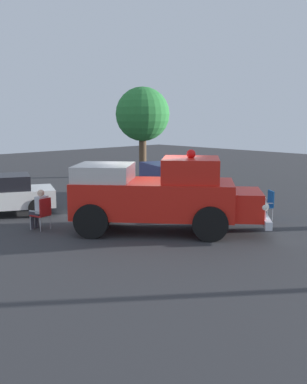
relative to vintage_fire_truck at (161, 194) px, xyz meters
name	(u,v)px	position (x,y,z in m)	size (l,w,h in m)	color
ground_plane	(150,226)	(0.24, 0.77, -1.20)	(60.00, 60.00, 0.00)	#333335
vintage_fire_truck	(161,194)	(0.00, 0.00, 0.00)	(5.50, 5.94, 2.59)	black
parked_pickup	(180,177)	(4.61, 3.47, -0.21)	(3.37, 5.13, 1.90)	black
lawn_chair_near_truck	(43,211)	(-2.53, 2.78, -0.61)	(0.61, 0.60, 1.02)	#B7BABF
lawn_chair_by_car	(267,203)	(3.88, -1.37, -0.61)	(0.68, 0.68, 1.02)	#B7BABF
spectator_seated	(40,208)	(-2.57, 2.91, -0.50)	(0.49, 0.61, 1.29)	#383842
oak_tree_right	(143,115)	(8.63, 10.20, 2.42)	(3.14, 3.14, 5.23)	brown
traffic_cone	(125,194)	(2.60, 4.78, -0.89)	(0.40, 0.40, 0.64)	orange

